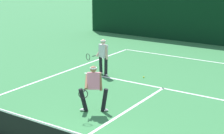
{
  "coord_description": "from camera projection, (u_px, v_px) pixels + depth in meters",
  "views": [
    {
      "loc": [
        5.55,
        -5.63,
        4.51
      ],
      "look_at": [
        -1.33,
        4.84,
        1.0
      ],
      "focal_mm": 57.91,
      "sensor_mm": 36.0,
      "label": 1
    }
  ],
  "objects": [
    {
      "name": "court_line_centre",
      "position": [
        119.0,
        116.0,
        11.26
      ],
      "size": [
        0.1,
        6.4,
        0.01
      ],
      "primitive_type": "cube",
      "color": "white",
      "rests_on": "ground_plane"
    },
    {
      "name": "player_near",
      "position": [
        93.0,
        87.0,
        11.4
      ],
      "size": [
        0.88,
        1.03,
        1.52
      ],
      "rotation": [
        0.0,
        0.0,
        3.69
      ],
      "color": "black",
      "rests_on": "ground_plane"
    },
    {
      "name": "player_far",
      "position": [
        103.0,
        56.0,
        15.31
      ],
      "size": [
        0.93,
        0.82,
        1.55
      ],
      "rotation": [
        0.0,
        0.0,
        2.79
      ],
      "color": "black",
      "rests_on": "ground_plane"
    },
    {
      "name": "court_line_baseline_far",
      "position": [
        206.0,
        61.0,
        17.77
      ],
      "size": [
        9.24,
        0.1,
        0.01
      ],
      "primitive_type": "cube",
      "color": "white",
      "rests_on": "ground_plane"
    },
    {
      "name": "court_line_service",
      "position": [
        163.0,
        88.0,
        13.81
      ],
      "size": [
        7.53,
        0.1,
        0.01
      ],
      "primitive_type": "cube",
      "color": "white",
      "rests_on": "ground_plane"
    },
    {
      "name": "tennis_ball",
      "position": [
        144.0,
        77.0,
        15.1
      ],
      "size": [
        0.07,
        0.07,
        0.07
      ],
      "primitive_type": "sphere",
      "color": "#D1E033",
      "rests_on": "ground_plane"
    }
  ]
}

